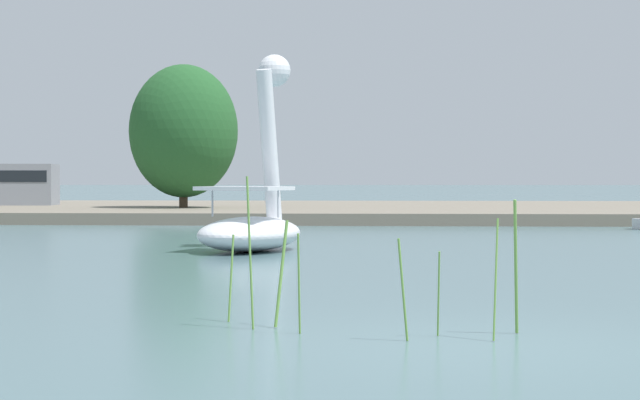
{
  "coord_description": "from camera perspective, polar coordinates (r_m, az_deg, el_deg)",
  "views": [
    {
      "loc": [
        -0.74,
        -9.75,
        1.49
      ],
      "look_at": [
        -2.5,
        17.01,
        1.0
      ],
      "focal_mm": 61.44,
      "sensor_mm": 36.0,
      "label": 1
    }
  ],
  "objects": [
    {
      "name": "swan_boat",
      "position": [
        23.02,
        -3.49,
        -0.63
      ],
      "size": [
        2.69,
        3.75,
        4.25
      ],
      "color": "white",
      "rests_on": "ground_plane"
    },
    {
      "name": "shore_bank_far",
      "position": [
        46.53,
        4.67,
        -0.54
      ],
      "size": [
        116.51,
        22.31,
        0.4
      ],
      "primitive_type": "cube",
      "color": "slate",
      "rests_on": "ground_plane"
    },
    {
      "name": "ground_plane",
      "position": [
        9.89,
        8.06,
        -7.61
      ],
      "size": [
        645.36,
        645.36,
        0.0
      ],
      "primitive_type": "plane",
      "color": "slate"
    },
    {
      "name": "reed_clump_foreground",
      "position": [
        10.71,
        2.28,
        -3.81
      ],
      "size": [
        2.94,
        1.39,
        1.52
      ],
      "color": "#669942",
      "rests_on": "ground_plane"
    },
    {
      "name": "tree_willow_overhanging",
      "position": [
        43.62,
        -7.13,
        3.58
      ],
      "size": [
        6.05,
        5.93,
        5.66
      ],
      "color": "#423323",
      "rests_on": "shore_bank_far"
    },
    {
      "name": "parked_van",
      "position": [
        49.56,
        -16.17,
        0.86
      ],
      "size": [
        4.67,
        2.13,
        1.79
      ],
      "color": "gray",
      "rests_on": "shore_bank_far"
    }
  ]
}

